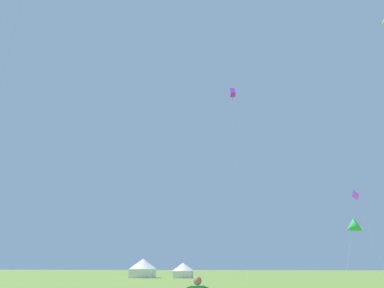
{
  "coord_description": "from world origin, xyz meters",
  "views": [
    {
      "loc": [
        5.34,
        -2.02,
        1.97
      ],
      "look_at": [
        0.0,
        32.0,
        14.03
      ],
      "focal_mm": 32.74,
      "sensor_mm": 36.0,
      "label": 1
    }
  ],
  "objects_px": {
    "kite_green_delta": "(352,227)",
    "kite_purple_diamond": "(356,197)",
    "festival_tent_right": "(143,267)",
    "kite_purple_box": "(232,93)",
    "festival_tent_left": "(183,269)"
  },
  "relations": [
    {
      "from": "kite_green_delta",
      "to": "kite_purple_box",
      "type": "distance_m",
      "value": 32.57
    },
    {
      "from": "kite_green_delta",
      "to": "kite_purple_box",
      "type": "bearing_deg",
      "value": 137.11
    },
    {
      "from": "festival_tent_left",
      "to": "kite_green_delta",
      "type": "bearing_deg",
      "value": -38.54
    },
    {
      "from": "kite_green_delta",
      "to": "kite_purple_diamond",
      "type": "relative_size",
      "value": 0.62
    },
    {
      "from": "kite_purple_diamond",
      "to": "festival_tent_left",
      "type": "distance_m",
      "value": 31.88
    },
    {
      "from": "kite_green_delta",
      "to": "kite_purple_diamond",
      "type": "height_order",
      "value": "kite_purple_diamond"
    },
    {
      "from": "festival_tent_right",
      "to": "kite_purple_box",
      "type": "bearing_deg",
      "value": -19.56
    },
    {
      "from": "kite_purple_box",
      "to": "festival_tent_left",
      "type": "distance_m",
      "value": 33.49
    },
    {
      "from": "festival_tent_right",
      "to": "kite_purple_diamond",
      "type": "bearing_deg",
      "value": -21.69
    },
    {
      "from": "kite_purple_box",
      "to": "festival_tent_right",
      "type": "height_order",
      "value": "kite_purple_box"
    },
    {
      "from": "festival_tent_right",
      "to": "festival_tent_left",
      "type": "bearing_deg",
      "value": 0.0
    },
    {
      "from": "kite_purple_box",
      "to": "festival_tent_right",
      "type": "xyz_separation_m",
      "value": [
        -17.73,
        6.3,
        -30.87
      ]
    },
    {
      "from": "kite_purple_box",
      "to": "kite_green_delta",
      "type": "bearing_deg",
      "value": -42.89
    },
    {
      "from": "kite_green_delta",
      "to": "kite_purple_box",
      "type": "xyz_separation_m",
      "value": [
        -14.13,
        13.13,
        26.25
      ]
    },
    {
      "from": "festival_tent_left",
      "to": "festival_tent_right",
      "type": "bearing_deg",
      "value": 180.0
    }
  ]
}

